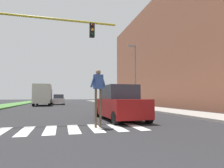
# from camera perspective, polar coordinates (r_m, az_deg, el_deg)

# --- Properties ---
(ground_plane) EXTENTS (140.00, 140.00, 0.00)m
(ground_plane) POSITION_cam_1_polar(r_m,az_deg,el_deg) (30.60, -14.06, -6.23)
(ground_plane) COLOR #262628
(crosswalk) EXTENTS (5.85, 2.20, 0.01)m
(crosswalk) POSITION_cam_1_polar(r_m,az_deg,el_deg) (8.00, -11.54, -13.18)
(crosswalk) COLOR silver
(crosswalk) RESTS_ON ground_plane
(median_strip) EXTENTS (3.39, 64.00, 0.15)m
(median_strip) POSITION_cam_1_polar(r_m,az_deg,el_deg) (29.58, -29.92, -5.77)
(median_strip) COLOR #477A38
(median_strip) RESTS_ON ground_plane
(apartment_block_right) EXTENTS (11.85, 39.58, 15.46)m
(apartment_block_right) POSITION_cam_1_polar(r_m,az_deg,el_deg) (29.82, 24.01, 8.89)
(apartment_block_right) COLOR #A36047
(apartment_block_right) RESTS_ON ground_plane
(sidewalk_right) EXTENTS (3.00, 64.00, 0.15)m
(sidewalk_right) POSITION_cam_1_polar(r_m,az_deg,el_deg) (30.02, 2.90, -6.25)
(sidewalk_right) COLOR #9E9991
(sidewalk_right) RESTS_ON ground_plane
(street_lamp_right) EXTENTS (1.02, 0.24, 7.50)m
(street_lamp_right) POSITION_cam_1_polar(r_m,az_deg,el_deg) (23.27, 6.88, 4.25)
(street_lamp_right) COLOR slate
(street_lamp_right) RESTS_ON sidewalk_right
(pedestrian_performer) EXTENTS (0.74, 0.33, 2.49)m
(pedestrian_performer) POSITION_cam_1_polar(r_m,az_deg,el_deg) (8.18, -4.19, -1.39)
(pedestrian_performer) COLOR brown
(pedestrian_performer) RESTS_ON ground_plane
(suv_crossing) EXTENTS (2.11, 4.66, 1.97)m
(suv_crossing) POSITION_cam_1_polar(r_m,az_deg,el_deg) (10.97, 2.23, -5.85)
(suv_crossing) COLOR maroon
(suv_crossing) RESTS_ON ground_plane
(sedan_midblock) EXTENTS (2.16, 4.35, 1.71)m
(sedan_midblock) POSITION_cam_1_polar(r_m,az_deg,el_deg) (33.45, -15.95, -4.63)
(sedan_midblock) COLOR silver
(sedan_midblock) RESTS_ON ground_plane
(truck_box_delivery) EXTENTS (2.40, 6.20, 3.10)m
(truck_box_delivery) POSITION_cam_1_polar(r_m,az_deg,el_deg) (30.25, -20.13, -3.04)
(truck_box_delivery) COLOR navy
(truck_box_delivery) RESTS_ON ground_plane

